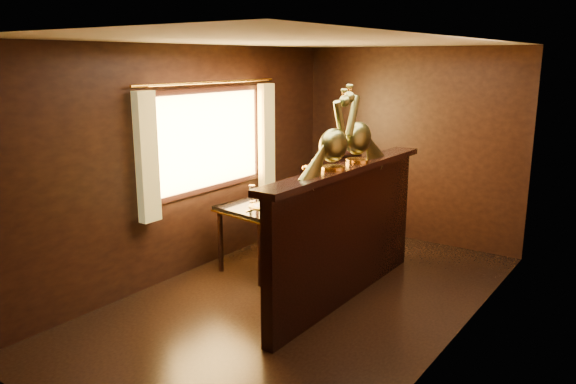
# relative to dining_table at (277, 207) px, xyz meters

# --- Properties ---
(ground) EXTENTS (5.00, 5.00, 0.00)m
(ground) POSITION_rel_dining_table_xyz_m (0.81, -0.68, -0.69)
(ground) COLOR black
(ground) RESTS_ON ground
(room_shell) EXTENTS (3.04, 5.04, 2.52)m
(room_shell) POSITION_rel_dining_table_xyz_m (0.72, -0.66, 0.89)
(room_shell) COLOR black
(room_shell) RESTS_ON ground
(partition) EXTENTS (0.26, 2.70, 1.36)m
(partition) POSITION_rel_dining_table_xyz_m (1.13, -0.38, 0.02)
(partition) COLOR black
(partition) RESTS_ON ground
(dining_table) EXTENTS (0.95, 1.38, 0.96)m
(dining_table) POSITION_rel_dining_table_xyz_m (0.00, 0.00, 0.00)
(dining_table) COLOR black
(dining_table) RESTS_ON ground
(chair_left) EXTENTS (0.62, 0.64, 1.35)m
(chair_left) POSITION_rel_dining_table_xyz_m (0.62, -0.40, 0.01)
(chair_left) COLOR black
(chair_left) RESTS_ON ground
(chair_right) EXTENTS (0.65, 0.67, 1.40)m
(chair_right) POSITION_rel_dining_table_xyz_m (0.58, 0.33, 0.04)
(chair_right) COLOR black
(chair_right) RESTS_ON ground
(peacock_left) EXTENTS (0.23, 0.61, 0.73)m
(peacock_left) POSITION_rel_dining_table_xyz_m (1.13, -0.67, 1.03)
(peacock_left) COLOR #17472C
(peacock_left) RESTS_ON partition
(peacock_right) EXTENTS (0.24, 0.64, 0.76)m
(peacock_right) POSITION_rel_dining_table_xyz_m (1.13, -0.21, 1.05)
(peacock_right) COLOR #17472C
(peacock_right) RESTS_ON partition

